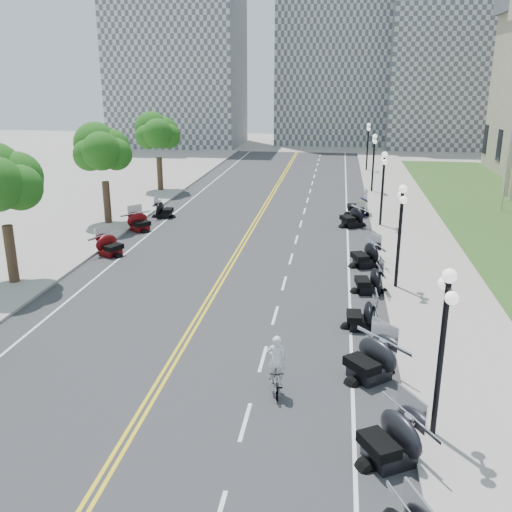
{
  "coord_description": "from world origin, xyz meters",
  "views": [
    {
      "loc": [
        5.63,
        -22.49,
        9.85
      ],
      "look_at": [
        2.07,
        2.02,
        2.0
      ],
      "focal_mm": 40.0,
      "sensor_mm": 36.0,
      "label": 1
    }
  ],
  "objects_px": {
    "cyclist_rider": "(276,343)",
    "bicycle": "(276,380)",
    "flagpole": "(510,145)",
    "motorcycle_n_3": "(390,437)"
  },
  "relations": [
    {
      "from": "flagpole",
      "to": "motorcycle_n_3",
      "type": "relative_size",
      "value": 4.6
    },
    {
      "from": "flagpole",
      "to": "motorcycle_n_3",
      "type": "bearing_deg",
      "value": -108.94
    },
    {
      "from": "motorcycle_n_3",
      "to": "cyclist_rider",
      "type": "relative_size",
      "value": 1.28
    },
    {
      "from": "cyclist_rider",
      "to": "bicycle",
      "type": "bearing_deg",
      "value": -0.0
    },
    {
      "from": "flagpole",
      "to": "bicycle",
      "type": "bearing_deg",
      "value": -116.47
    },
    {
      "from": "bicycle",
      "to": "cyclist_rider",
      "type": "bearing_deg",
      "value": 0.0
    },
    {
      "from": "motorcycle_n_3",
      "to": "cyclist_rider",
      "type": "bearing_deg",
      "value": -162.03
    },
    {
      "from": "motorcycle_n_3",
      "to": "bicycle",
      "type": "height_order",
      "value": "motorcycle_n_3"
    },
    {
      "from": "flagpole",
      "to": "cyclist_rider",
      "type": "xyz_separation_m",
      "value": [
        -14.07,
        -28.26,
        -3.21
      ]
    },
    {
      "from": "bicycle",
      "to": "cyclist_rider",
      "type": "distance_m",
      "value": 1.32
    }
  ]
}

